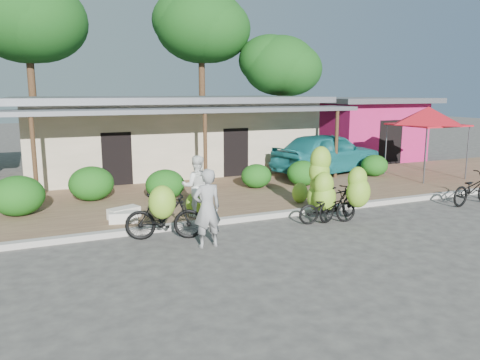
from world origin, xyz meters
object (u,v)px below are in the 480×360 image
(bystander, at_px, (197,186))
(sack_near, at_px, (124,213))
(bike_left, at_px, (164,214))
(tree_near_right, at_px, (276,64))
(tree_center_right, at_px, (197,24))
(sack_far, at_px, (124,217))
(tree_far_center, at_px, (22,15))
(bike_far_right, at_px, (473,189))
(red_canopy, at_px, (428,116))
(bike_center, at_px, (323,192))
(teal_van, at_px, (328,153))
(vendor, at_px, (207,208))
(bike_right, at_px, (346,197))

(bystander, bearing_deg, sack_near, -1.09)
(bike_left, bearing_deg, tree_near_right, -19.20)
(tree_center_right, distance_m, sack_far, 16.95)
(tree_far_center, distance_m, bike_far_right, 21.05)
(tree_near_right, relative_size, red_canopy, 1.93)
(tree_far_center, distance_m, bike_left, 16.55)
(tree_far_center, bearing_deg, bike_center, -63.58)
(bike_left, distance_m, bike_far_right, 10.02)
(teal_van, bearing_deg, red_canopy, -137.40)
(vendor, height_order, bystander, vendor)
(tree_center_right, height_order, red_canopy, tree_center_right)
(tree_center_right, distance_m, teal_van, 11.76)
(sack_near, bearing_deg, bike_center, -21.51)
(tree_far_center, height_order, red_canopy, tree_far_center)
(tree_near_right, height_order, vendor, tree_near_right)
(tree_center_right, xyz_separation_m, vendor, (-5.31, -16.28, -6.38))
(red_canopy, xyz_separation_m, sack_far, (-12.57, -2.00, -2.35))
(vendor, bearing_deg, bystander, -105.55)
(tree_near_right, bearing_deg, bike_left, -126.96)
(bike_far_right, relative_size, sack_near, 2.43)
(tree_far_center, relative_size, sack_near, 10.85)
(bike_right, bearing_deg, bystander, 46.91)
(tree_far_center, relative_size, bike_left, 4.65)
(tree_far_center, distance_m, teal_van, 15.91)
(tree_far_center, height_order, bike_far_right, tree_far_center)
(bike_center, bearing_deg, teal_van, -25.37)
(tree_center_right, bearing_deg, sack_near, -116.68)
(red_canopy, relative_size, bike_center, 1.69)
(bike_center, bearing_deg, tree_center_right, 3.78)
(tree_far_center, distance_m, red_canopy, 19.15)
(bike_left, height_order, bystander, bystander)
(red_canopy, relative_size, sack_near, 4.12)
(sack_far, bearing_deg, bike_left, -66.80)
(sack_far, xyz_separation_m, teal_van, (9.32, 4.21, 0.75))
(bystander, bearing_deg, sack_far, 10.99)
(tree_center_right, distance_m, bike_left, 17.89)
(tree_far_center, xyz_separation_m, red_canopy, (14.75, -11.33, -4.55))
(bike_right, relative_size, vendor, 0.92)
(sack_far, xyz_separation_m, bystander, (2.00, -0.19, 0.72))
(red_canopy, bearing_deg, tree_near_right, 100.11)
(sack_near, bearing_deg, vendor, -63.60)
(sack_near, bearing_deg, tree_far_center, 99.95)
(sack_near, bearing_deg, bike_right, -23.05)
(bike_center, bearing_deg, vendor, 112.24)
(red_canopy, relative_size, bike_far_right, 1.70)
(bike_left, relative_size, bike_center, 0.96)
(bike_right, bearing_deg, bike_far_right, -106.61)
(red_canopy, distance_m, sack_far, 12.94)
(red_canopy, height_order, teal_van, red_canopy)
(bike_left, relative_size, vendor, 1.07)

